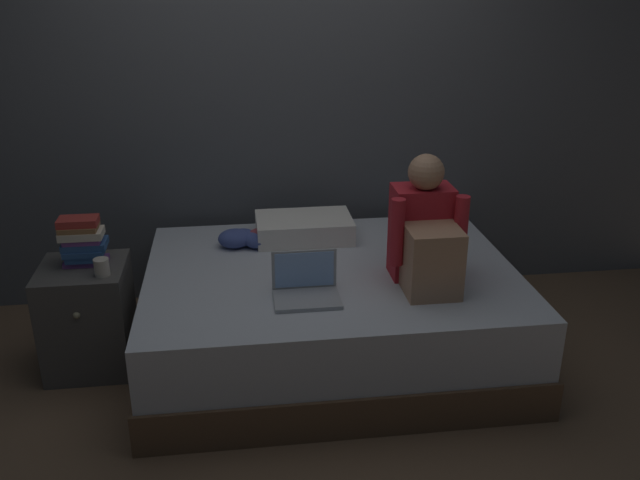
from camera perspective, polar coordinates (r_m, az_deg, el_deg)
ground_plane at (r=3.60m, az=-1.65°, el=-12.30°), size 8.00×8.00×0.00m
wall_back at (r=4.21m, az=-3.60°, el=12.81°), size 5.60×0.10×2.70m
bed at (r=3.73m, az=0.90°, el=-6.16°), size 2.00×1.50×0.53m
nightstand at (r=3.83m, az=-18.99°, el=-6.17°), size 0.44×0.46×0.59m
person_sitting at (r=3.41m, az=8.92°, el=0.32°), size 0.39×0.44×0.65m
laptop at (r=3.29m, az=-1.20°, el=-3.99°), size 0.32×0.23×0.22m
pillow at (r=3.99m, az=-1.36°, el=1.04°), size 0.56×0.36×0.13m
book_stack at (r=3.69m, az=-19.41°, el=-0.10°), size 0.23×0.16×0.26m
mug at (r=3.55m, az=-17.95°, el=-2.20°), size 0.08×0.08×0.09m
clothes_pile at (r=3.90m, az=-5.97°, el=0.16°), size 0.35×0.19×0.11m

